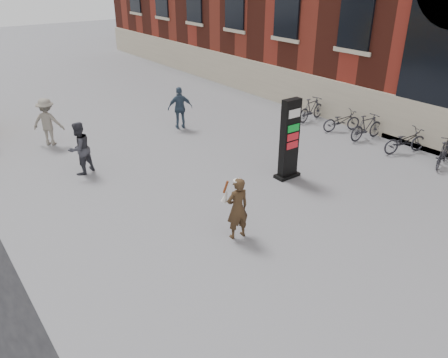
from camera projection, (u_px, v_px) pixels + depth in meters
ground at (229, 231)px, 11.64m from camera, size 100.00×100.00×0.00m
info_pylon at (289, 139)px, 14.06m from camera, size 0.86×0.43×2.67m
woman at (237, 207)px, 11.04m from camera, size 0.69×0.64×1.69m
pedestrian_a at (79, 148)px, 14.52m from camera, size 1.07×0.98×1.80m
pedestrian_b at (48, 122)px, 16.90m from camera, size 1.36×1.29×1.85m
pedestrian_c at (180, 108)px, 18.63m from camera, size 1.15×0.80×1.80m
bike_3 at (443, 153)px, 15.26m from camera, size 1.68×0.89×0.97m
bike_4 at (405, 141)px, 16.34m from camera, size 1.90×1.17×0.94m
bike_5 at (367, 127)px, 17.57m from camera, size 1.78×0.65×1.04m
bike_6 at (342, 121)px, 18.52m from camera, size 1.80×1.16×0.89m
bike_7 at (311, 109)px, 19.74m from camera, size 1.81×0.72×1.06m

